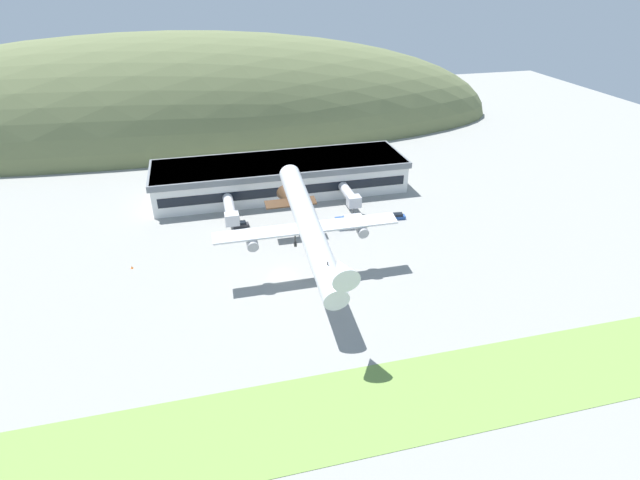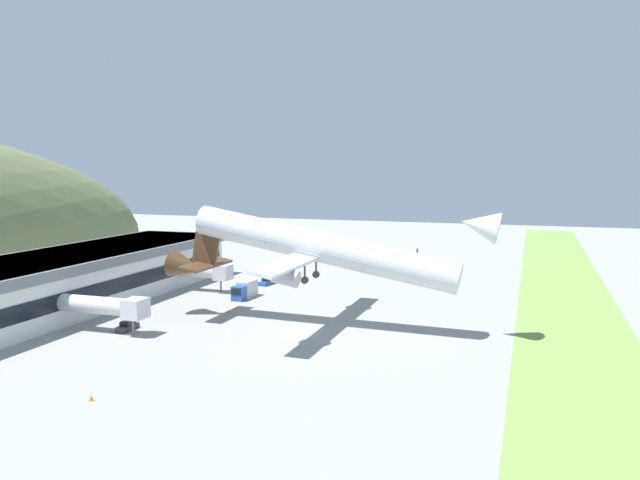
% 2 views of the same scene
% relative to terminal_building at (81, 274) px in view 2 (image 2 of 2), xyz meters
% --- Properties ---
extents(ground_plane, '(376.02, 376.02, 0.00)m').
position_rel_terminal_building_xyz_m(ground_plane, '(-7.60, -44.10, -5.21)').
color(ground_plane, gray).
extents(grass_strip_foreground, '(338.42, 16.56, 0.08)m').
position_rel_terminal_building_xyz_m(grass_strip_foreground, '(-7.60, -82.53, -5.17)').
color(grass_strip_foreground, '#759947').
rests_on(grass_strip_foreground, ground_plane).
extents(terminal_building, '(71.44, 20.53, 9.19)m').
position_rel_terminal_building_xyz_m(terminal_building, '(0.00, 0.00, 0.00)').
color(terminal_building, white).
rests_on(terminal_building, ground_plane).
extents(jetway_0, '(3.38, 14.35, 5.43)m').
position_rel_terminal_building_xyz_m(jetway_0, '(-15.95, -17.68, -1.22)').
color(jetway_0, silver).
rests_on(jetway_0, ground_plane).
extents(jetway_1, '(3.38, 11.81, 5.43)m').
position_rel_terminal_building_xyz_m(jetway_1, '(15.73, -16.32, -1.22)').
color(jetway_1, silver).
rests_on(jetway_1, ground_plane).
extents(cargo_airplane, '(38.16, 52.48, 13.73)m').
position_rel_terminal_building_xyz_m(cargo_airplane, '(-2.15, -45.37, 6.67)').
color(cargo_airplane, silver).
extents(service_car_0, '(4.50, 2.12, 1.52)m').
position_rel_terminal_building_xyz_m(service_car_0, '(26.04, -24.76, -4.58)').
color(service_car_0, '#264C99').
rests_on(service_car_0, ground_plane).
extents(service_car_1, '(4.20, 2.04, 1.41)m').
position_rel_terminal_building_xyz_m(service_car_1, '(-13.74, -19.46, -4.62)').
color(service_car_1, '#333338').
rests_on(service_car_1, ground_plane).
extents(fuel_truck, '(6.84, 2.42, 3.09)m').
position_rel_terminal_building_xyz_m(fuel_truck, '(12.65, -26.15, -3.72)').
color(fuel_truck, '#264C99').
rests_on(fuel_truck, ground_plane).
extents(traffic_cone_0, '(0.52, 0.52, 0.58)m').
position_rel_terminal_building_xyz_m(traffic_cone_0, '(-38.89, -33.20, -4.93)').
color(traffic_cone_0, orange).
rests_on(traffic_cone_0, ground_plane).
extents(traffic_cone_1, '(0.52, 0.52, 0.58)m').
position_rel_terminal_building_xyz_m(traffic_cone_1, '(0.92, -28.72, -4.93)').
color(traffic_cone_1, orange).
rests_on(traffic_cone_1, ground_plane).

